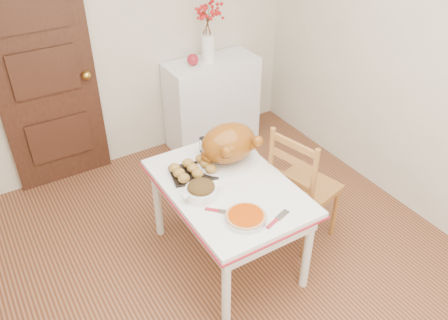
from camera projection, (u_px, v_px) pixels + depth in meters
floor at (238, 281)px, 3.44m from camera, size 3.50×4.00×0.00m
wall_back at (119, 37)px, 4.13m from camera, size 3.50×0.00×2.50m
wall_right at (437, 74)px, 3.47m from camera, size 0.00×4.00×2.50m
door_back at (45, 78)px, 3.93m from camera, size 0.85×0.06×2.06m
sideboard at (212, 103)px, 4.77m from camera, size 0.92×0.41×0.92m
kitchen_table at (228, 223)px, 3.44m from camera, size 0.82×1.20×0.72m
chair_oak at (304, 185)px, 3.57m from camera, size 0.54×0.54×1.02m
berry_vase at (208, 33)px, 4.34m from camera, size 0.29×0.29×0.56m
apple at (193, 60)px, 4.39m from camera, size 0.11×0.11×0.11m
turkey_platter at (229, 145)px, 3.36m from camera, size 0.57×0.49×0.31m
pumpkin_pie at (246, 217)px, 2.92m from camera, size 0.31×0.31×0.06m
stuffing_dish at (201, 190)px, 3.10m from camera, size 0.30×0.24×0.11m
rolls_tray at (193, 169)px, 3.31m from camera, size 0.36×0.31×0.08m
pie_server at (278, 219)px, 2.93m from camera, size 0.23×0.13×0.01m
carving_knife at (224, 212)px, 2.99m from camera, size 0.22×0.22×0.01m
drinking_glass at (204, 145)px, 3.54m from camera, size 0.07×0.07×0.11m
shaker_pair at (227, 140)px, 3.63m from camera, size 0.09×0.06×0.08m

